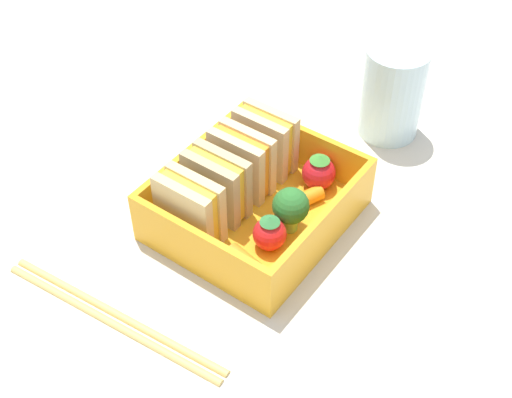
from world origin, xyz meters
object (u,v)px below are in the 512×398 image
object	(u,v)px
carrot_stick_left	(245,262)
strawberry_left	(319,172)
drinking_glass	(392,92)
sandwich_left	(190,209)
strawberry_far_left	(270,233)
sandwich_center_left	(217,185)
chopstick_pair	(113,316)
sandwich_center	(242,162)
broccoli_floret	(291,207)
sandwich_center_right	(265,141)
carrot_stick_far_left	(301,201)

from	to	relation	value
carrot_stick_left	strawberry_left	xyz separation A→B (cm)	(12.15, 0.46, 0.94)
strawberry_left	drinking_glass	distance (cm)	12.75
sandwich_left	strawberry_far_left	bearing A→B (deg)	-65.93
sandwich_left	carrot_stick_left	world-z (taller)	sandwich_left
sandwich_center_left	chopstick_pair	xyz separation A→B (cm)	(-13.93, -0.09, -3.93)
sandwich_center	broccoli_floret	world-z (taller)	sandwich_center
sandwich_center_left	sandwich_center	world-z (taller)	same
sandwich_center	carrot_stick_left	xyz separation A→B (cm)	(-7.87, -6.19, -2.33)
sandwich_center_right	carrot_stick_left	distance (cm)	13.34
broccoli_floret	strawberry_left	xyz separation A→B (cm)	(6.13, 0.92, -0.94)
strawberry_left	broccoli_floret	bearing A→B (deg)	-171.45
sandwich_center	strawberry_far_left	bearing A→B (deg)	-125.86
sandwich_center_right	strawberry_far_left	bearing A→B (deg)	-142.59
carrot_stick_far_left	drinking_glass	xyz separation A→B (cm)	(15.87, -0.51, 2.97)
sandwich_center	drinking_glass	xyz separation A→B (cm)	(16.85, -6.41, 0.59)
sandwich_center	broccoli_floret	bearing A→B (deg)	-105.61
drinking_glass	strawberry_left	bearing A→B (deg)	176.88
chopstick_pair	strawberry_far_left	bearing A→B (deg)	-25.68
strawberry_far_left	drinking_glass	distance (cm)	21.55
sandwich_center_left	broccoli_floret	bearing A→B (deg)	-74.35
chopstick_pair	drinking_glass	world-z (taller)	drinking_glass
sandwich_center_right	carrot_stick_far_left	bearing A→B (deg)	-114.86
sandwich_center_left	broccoli_floret	distance (cm)	6.92
broccoli_floret	drinking_glass	bearing A→B (deg)	0.73
sandwich_left	sandwich_center	distance (cm)	7.44
sandwich_left	sandwich_center	world-z (taller)	same
broccoli_floret	strawberry_left	bearing A→B (deg)	8.55
carrot_stick_left	strawberry_far_left	distance (cm)	3.38
sandwich_center_left	chopstick_pair	world-z (taller)	sandwich_center_left
sandwich_left	drinking_glass	bearing A→B (deg)	-14.78
strawberry_far_left	strawberry_left	bearing A→B (deg)	4.11
sandwich_center_right	strawberry_far_left	xyz separation A→B (cm)	(-8.32, -6.36, -1.49)
strawberry_far_left	carrot_stick_far_left	bearing A→B (deg)	4.77
strawberry_far_left	drinking_glass	bearing A→B (deg)	-0.13
sandwich_center_right	strawberry_left	bearing A→B (deg)	-84.45
sandwich_left	sandwich_center	size ratio (longest dim) A/B	1.00
sandwich_center_left	sandwich_left	bearing A→B (deg)	180.00
sandwich_center_right	strawberry_far_left	distance (cm)	10.58
chopstick_pair	drinking_glass	xyz separation A→B (cm)	(34.50, -6.32, 4.52)
sandwich_center	sandwich_center_right	distance (cm)	3.72
sandwich_left	sandwich_center_right	distance (cm)	11.16
broccoli_floret	carrot_stick_left	bearing A→B (deg)	175.62
sandwich_left	strawberry_left	world-z (taller)	sandwich_left
sandwich_left	strawberry_far_left	size ratio (longest dim) A/B	1.74
sandwich_center	strawberry_left	xyz separation A→B (cm)	(4.28, -5.72, -1.38)
sandwich_center	carrot_stick_far_left	size ratio (longest dim) A/B	1.37
drinking_glass	broccoli_floret	bearing A→B (deg)	-179.27
sandwich_center	carrot_stick_far_left	distance (cm)	6.43
sandwich_left	sandwich_center_left	distance (cm)	3.72
strawberry_left	sandwich_center_left	bearing A→B (deg)	144.40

